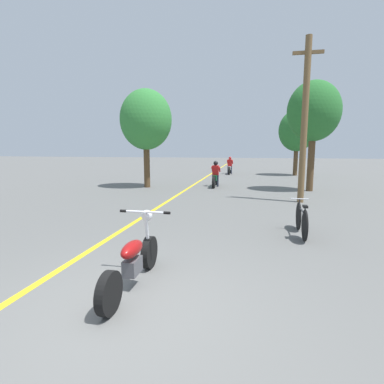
{
  "coord_description": "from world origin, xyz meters",
  "views": [
    {
      "loc": [
        1.57,
        -3.49,
        2.12
      ],
      "look_at": [
        -0.05,
        4.58,
        0.9
      ],
      "focal_mm": 28.0,
      "sensor_mm": 36.0,
      "label": 1
    }
  ],
  "objects_px": {
    "roadside_tree_right_far": "(297,131)",
    "motorcycle_rider_lead": "(215,177)",
    "roadside_tree_right_near": "(314,112)",
    "motorcycle_rider_far": "(230,167)",
    "utility_pole": "(305,119)",
    "motorcycle_foreground": "(134,260)",
    "roadside_tree_left": "(146,120)",
    "bicycle_parked": "(302,220)"
  },
  "relations": [
    {
      "from": "motorcycle_rider_lead",
      "to": "bicycle_parked",
      "type": "distance_m",
      "value": 9.37
    },
    {
      "from": "motorcycle_rider_lead",
      "to": "roadside_tree_right_near",
      "type": "bearing_deg",
      "value": -9.74
    },
    {
      "from": "motorcycle_foreground",
      "to": "motorcycle_rider_lead",
      "type": "distance_m",
      "value": 12.19
    },
    {
      "from": "roadside_tree_right_far",
      "to": "motorcycle_foreground",
      "type": "bearing_deg",
      "value": -104.05
    },
    {
      "from": "motorcycle_foreground",
      "to": "motorcycle_rider_lead",
      "type": "bearing_deg",
      "value": 91.0
    },
    {
      "from": "roadside_tree_left",
      "to": "roadside_tree_right_near",
      "type": "bearing_deg",
      "value": 1.55
    },
    {
      "from": "roadside_tree_right_far",
      "to": "roadside_tree_left",
      "type": "bearing_deg",
      "value": -134.87
    },
    {
      "from": "roadside_tree_right_near",
      "to": "motorcycle_rider_far",
      "type": "xyz_separation_m",
      "value": [
        -4.58,
        8.94,
        -3.28
      ]
    },
    {
      "from": "roadside_tree_right_far",
      "to": "motorcycle_rider_far",
      "type": "xyz_separation_m",
      "value": [
        -5.03,
        0.34,
        -2.85
      ]
    },
    {
      "from": "roadside_tree_left",
      "to": "motorcycle_foreground",
      "type": "xyz_separation_m",
      "value": [
        3.79,
        -11.15,
        -3.13
      ]
    },
    {
      "from": "motorcycle_foreground",
      "to": "bicycle_parked",
      "type": "xyz_separation_m",
      "value": [
        2.96,
        3.38,
        -0.03
      ]
    },
    {
      "from": "roadside_tree_right_near",
      "to": "bicycle_parked",
      "type": "distance_m",
      "value": 8.84
    },
    {
      "from": "motorcycle_foreground",
      "to": "motorcycle_rider_far",
      "type": "xyz_separation_m",
      "value": [
        -0.03,
        20.32,
        0.11
      ]
    },
    {
      "from": "utility_pole",
      "to": "motorcycle_rider_lead",
      "type": "distance_m",
      "value": 6.23
    },
    {
      "from": "motorcycle_foreground",
      "to": "bicycle_parked",
      "type": "distance_m",
      "value": 4.49
    },
    {
      "from": "motorcycle_rider_lead",
      "to": "motorcycle_foreground",
      "type": "bearing_deg",
      "value": -89.0
    },
    {
      "from": "roadside_tree_right_far",
      "to": "bicycle_parked",
      "type": "height_order",
      "value": "roadside_tree_right_far"
    },
    {
      "from": "motorcycle_rider_lead",
      "to": "motorcycle_rider_far",
      "type": "relative_size",
      "value": 1.02
    },
    {
      "from": "utility_pole",
      "to": "motorcycle_foreground",
      "type": "height_order",
      "value": "utility_pole"
    },
    {
      "from": "utility_pole",
      "to": "roadside_tree_right_far",
      "type": "distance_m",
      "value": 11.98
    },
    {
      "from": "motorcycle_rider_lead",
      "to": "motorcycle_rider_far",
      "type": "bearing_deg",
      "value": 88.7
    },
    {
      "from": "roadside_tree_right_far",
      "to": "motorcycle_foreground",
      "type": "distance_m",
      "value": 20.81
    },
    {
      "from": "motorcycle_rider_far",
      "to": "bicycle_parked",
      "type": "relative_size",
      "value": 1.26
    },
    {
      "from": "motorcycle_rider_lead",
      "to": "bicycle_parked",
      "type": "xyz_separation_m",
      "value": [
        3.18,
        -8.81,
        -0.15
      ]
    },
    {
      "from": "roadside_tree_right_far",
      "to": "motorcycle_rider_lead",
      "type": "height_order",
      "value": "roadside_tree_right_far"
    },
    {
      "from": "roadside_tree_right_near",
      "to": "roadside_tree_right_far",
      "type": "relative_size",
      "value": 1.06
    },
    {
      "from": "bicycle_parked",
      "to": "roadside_tree_left",
      "type": "bearing_deg",
      "value": 131.0
    },
    {
      "from": "roadside_tree_left",
      "to": "utility_pole",
      "type": "bearing_deg",
      "value": -22.45
    },
    {
      "from": "roadside_tree_left",
      "to": "bicycle_parked",
      "type": "relative_size",
      "value": 3.05
    },
    {
      "from": "roadside_tree_right_near",
      "to": "motorcycle_rider_lead",
      "type": "relative_size",
      "value": 2.43
    },
    {
      "from": "roadside_tree_right_far",
      "to": "bicycle_parked",
      "type": "xyz_separation_m",
      "value": [
        -2.03,
        -16.6,
        -2.99
      ]
    },
    {
      "from": "roadside_tree_right_far",
      "to": "motorcycle_rider_lead",
      "type": "xyz_separation_m",
      "value": [
        -5.21,
        -7.79,
        -2.84
      ]
    },
    {
      "from": "utility_pole",
      "to": "roadside_tree_right_far",
      "type": "xyz_separation_m",
      "value": [
        1.36,
        11.9,
        0.2
      ]
    },
    {
      "from": "roadside_tree_right_near",
      "to": "bicycle_parked",
      "type": "height_order",
      "value": "roadside_tree_right_near"
    },
    {
      "from": "roadside_tree_right_near",
      "to": "motorcycle_rider_lead",
      "type": "height_order",
      "value": "roadside_tree_right_near"
    },
    {
      "from": "roadside_tree_left",
      "to": "motorcycle_rider_lead",
      "type": "bearing_deg",
      "value": 16.24
    },
    {
      "from": "roadside_tree_right_far",
      "to": "utility_pole",
      "type": "bearing_deg",
      "value": -96.51
    },
    {
      "from": "motorcycle_rider_far",
      "to": "motorcycle_foreground",
      "type": "bearing_deg",
      "value": -89.92
    },
    {
      "from": "roadside_tree_right_near",
      "to": "motorcycle_rider_far",
      "type": "bearing_deg",
      "value": 117.12
    },
    {
      "from": "utility_pole",
      "to": "roadside_tree_left",
      "type": "height_order",
      "value": "utility_pole"
    },
    {
      "from": "motorcycle_rider_far",
      "to": "bicycle_parked",
      "type": "distance_m",
      "value": 17.2
    },
    {
      "from": "motorcycle_foreground",
      "to": "motorcycle_rider_lead",
      "type": "relative_size",
      "value": 0.97
    }
  ]
}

